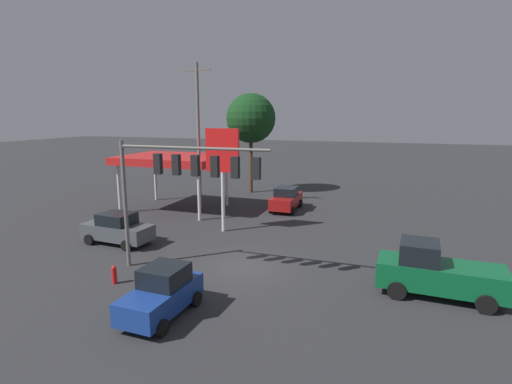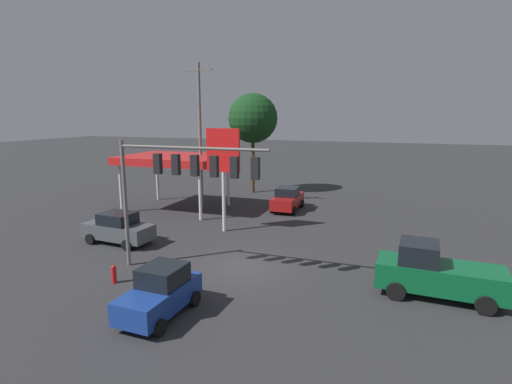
# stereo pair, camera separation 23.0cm
# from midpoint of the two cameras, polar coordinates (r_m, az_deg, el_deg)

# --- Properties ---
(ground_plane) EXTENTS (200.00, 200.00, 0.00)m
(ground_plane) POSITION_cam_midpoint_polar(r_m,az_deg,el_deg) (21.30, -2.11, -10.62)
(ground_plane) COLOR #2D2D30
(traffic_signal_assembly) EXTENTS (7.89, 0.43, 6.61)m
(traffic_signal_assembly) POSITION_cam_midpoint_polar(r_m,az_deg,el_deg) (19.36, -10.46, 2.72)
(traffic_signal_assembly) COLOR slate
(traffic_signal_assembly) RESTS_ON ground
(utility_pole) EXTENTS (2.40, 0.26, 11.97)m
(utility_pole) POSITION_cam_midpoint_polar(r_m,az_deg,el_deg) (33.75, -8.41, 8.25)
(utility_pole) COLOR slate
(utility_pole) RESTS_ON ground
(gas_station_canopy) EXTENTS (8.37, 6.46, 4.52)m
(gas_station_canopy) POSITION_cam_midpoint_polar(r_m,az_deg,el_deg) (33.73, -11.83, 4.51)
(gas_station_canopy) COLOR red
(gas_station_canopy) RESTS_ON ground
(price_sign) EXTENTS (2.32, 0.27, 6.96)m
(price_sign) POSITION_cam_midpoint_polar(r_m,az_deg,el_deg) (26.54, -5.07, 5.10)
(price_sign) COLOR silver
(price_sign) RESTS_ON ground
(sedan_waiting) EXTENTS (2.08, 4.41, 1.93)m
(sedan_waiting) POSITION_cam_midpoint_polar(r_m,az_deg,el_deg) (33.24, 4.14, -0.97)
(sedan_waiting) COLOR maroon
(sedan_waiting) RESTS_ON ground
(pickup_parked) EXTENTS (5.30, 2.47, 2.40)m
(pickup_parked) POSITION_cam_midpoint_polar(r_m,az_deg,el_deg) (19.34, 24.01, -10.39)
(pickup_parked) COLOR #0C592D
(pickup_parked) RESTS_ON ground
(sedan_far) EXTENTS (4.52, 2.31, 1.93)m
(sedan_far) POSITION_cam_midpoint_polar(r_m,az_deg,el_deg) (26.09, -19.42, -4.95)
(sedan_far) COLOR #474C51
(sedan_far) RESTS_ON ground
(hatchback_crossing) EXTENTS (2.07, 3.86, 1.97)m
(hatchback_crossing) POSITION_cam_midpoint_polar(r_m,az_deg,el_deg) (16.67, -13.69, -13.80)
(hatchback_crossing) COLOR navy
(hatchback_crossing) RESTS_ON ground
(street_tree) EXTENTS (4.89, 4.89, 9.91)m
(street_tree) POSITION_cam_midpoint_polar(r_m,az_deg,el_deg) (40.12, -0.90, 10.45)
(street_tree) COLOR #4C331E
(street_tree) RESTS_ON ground
(fire_hydrant) EXTENTS (0.24, 0.24, 0.88)m
(fire_hydrant) POSITION_cam_midpoint_polar(r_m,az_deg,el_deg) (20.34, -19.90, -11.05)
(fire_hydrant) COLOR red
(fire_hydrant) RESTS_ON ground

